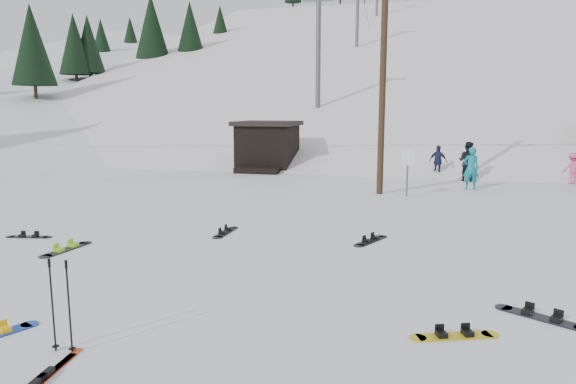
# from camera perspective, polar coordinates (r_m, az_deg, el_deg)

# --- Properties ---
(ground) EXTENTS (200.00, 200.00, 0.00)m
(ground) POSITION_cam_1_polar(r_m,az_deg,el_deg) (8.70, -12.67, -14.40)
(ground) COLOR silver
(ground) RESTS_ON ground
(ski_slope) EXTENTS (60.00, 85.24, 65.97)m
(ski_slope) POSITION_cam_1_polar(r_m,az_deg,el_deg) (64.02, 11.38, -4.87)
(ski_slope) COLOR white
(ski_slope) RESTS_ON ground
(ridge_left) EXTENTS (47.54, 95.03, 58.38)m
(ridge_left) POSITION_cam_1_polar(r_m,az_deg,el_deg) (69.43, -20.24, -3.32)
(ridge_left) COLOR silver
(ridge_left) RESTS_ON ground
(treeline_left) EXTENTS (20.00, 64.00, 10.00)m
(treeline_left) POSITION_cam_1_polar(r_m,az_deg,el_deg) (60.43, -23.66, 5.23)
(treeline_left) COLOR black
(treeline_left) RESTS_ON ground
(treeline_crest) EXTENTS (50.00, 6.00, 10.00)m
(treeline_crest) POSITION_cam_1_polar(r_m,az_deg,el_deg) (93.15, 12.95, 6.92)
(treeline_crest) COLOR black
(treeline_crest) RESTS_ON ski_slope
(utility_pole) EXTENTS (2.00, 0.26, 9.00)m
(utility_pole) POSITION_cam_1_polar(r_m,az_deg,el_deg) (21.12, 10.50, 12.44)
(utility_pole) COLOR #3A2819
(utility_pole) RESTS_ON ground
(trail_sign) EXTENTS (0.50, 0.09, 1.85)m
(trail_sign) POSITION_cam_1_polar(r_m,az_deg,el_deg) (20.71, 13.15, 2.98)
(trail_sign) COLOR #595B60
(trail_sign) RESTS_ON ground
(lift_hut) EXTENTS (3.40, 4.10, 2.75)m
(lift_hut) POSITION_cam_1_polar(r_m,az_deg,el_deg) (29.38, -2.30, 5.19)
(lift_hut) COLOR black
(lift_hut) RESTS_ON ground
(lift_tower_near) EXTENTS (2.20, 0.36, 8.00)m
(lift_tower_near) POSITION_cam_1_polar(r_m,az_deg,el_deg) (38.08, 3.39, 15.90)
(lift_tower_near) COLOR #595B60
(lift_tower_near) RESTS_ON ski_slope
(lift_tower_mid) EXTENTS (2.20, 0.36, 8.00)m
(lift_tower_mid) POSITION_cam_1_polar(r_m,az_deg,el_deg) (58.56, 7.74, 19.93)
(lift_tower_mid) COLOR #595B60
(lift_tower_mid) RESTS_ON ski_slope
(hero_skis) EXTENTS (0.34, 1.82, 0.09)m
(hero_skis) POSITION_cam_1_polar(r_m,az_deg,el_deg) (7.67, -25.69, -18.31)
(hero_skis) COLOR #B53412
(hero_skis) RESTS_ON ground
(ski_poles) EXTENTS (0.38, 0.10, 1.38)m
(ski_poles) POSITION_cam_1_polar(r_m,az_deg,el_deg) (8.11, -23.94, -11.42)
(ski_poles) COLOR black
(ski_poles) RESTS_ON ground
(board_scatter_a) EXTENTS (1.26, 0.45, 0.09)m
(board_scatter_a) POSITION_cam_1_polar(r_m,az_deg,el_deg) (15.64, -26.84, -4.44)
(board_scatter_a) COLOR black
(board_scatter_a) RESTS_ON ground
(board_scatter_b) EXTENTS (0.28, 1.46, 0.10)m
(board_scatter_b) POSITION_cam_1_polar(r_m,az_deg,el_deg) (14.57, -6.95, -4.43)
(board_scatter_b) COLOR black
(board_scatter_b) RESTS_ON ground
(board_scatter_c) EXTENTS (0.42, 1.61, 0.11)m
(board_scatter_c) POSITION_cam_1_polar(r_m,az_deg,el_deg) (13.89, -23.41, -5.81)
(board_scatter_c) COLOR black
(board_scatter_c) RESTS_ON ground
(board_scatter_d) EXTENTS (1.39, 0.91, 0.11)m
(board_scatter_d) POSITION_cam_1_polar(r_m,az_deg,el_deg) (9.76, 26.36, -12.33)
(board_scatter_d) COLOR black
(board_scatter_d) RESTS_ON ground
(board_scatter_e) EXTENTS (1.34, 0.69, 0.10)m
(board_scatter_e) POSITION_cam_1_polar(r_m,az_deg,el_deg) (8.54, 17.98, -14.91)
(board_scatter_e) COLOR gold
(board_scatter_e) RESTS_ON ground
(board_scatter_f) EXTENTS (0.76, 1.38, 0.10)m
(board_scatter_f) POSITION_cam_1_polar(r_m,az_deg,el_deg) (13.73, 9.19, -5.33)
(board_scatter_f) COLOR black
(board_scatter_f) RESTS_ON ground
(skier_teal) EXTENTS (0.74, 0.56, 1.83)m
(skier_teal) POSITION_cam_1_polar(r_m,az_deg,el_deg) (23.43, 19.65, 2.51)
(skier_teal) COLOR #0D7D89
(skier_teal) RESTS_ON ground
(skier_dark) EXTENTS (1.16, 1.09, 1.89)m
(skier_dark) POSITION_cam_1_polar(r_m,az_deg,el_deg) (26.09, 19.32, 3.23)
(skier_dark) COLOR black
(skier_dark) RESTS_ON ground
(skier_pink) EXTENTS (1.04, 0.74, 1.45)m
(skier_pink) POSITION_cam_1_polar(r_m,az_deg,el_deg) (27.06, 29.09, 2.31)
(skier_pink) COLOR #DF4E7F
(skier_pink) RESTS_ON ground
(skier_navy) EXTENTS (1.02, 0.74, 1.61)m
(skier_navy) POSITION_cam_1_polar(r_m,az_deg,el_deg) (27.18, 16.35, 3.31)
(skier_navy) COLOR #1B2344
(skier_navy) RESTS_ON ground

